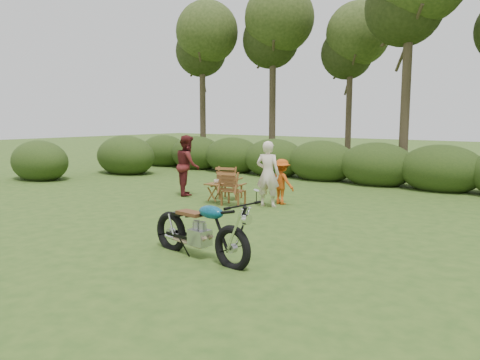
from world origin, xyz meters
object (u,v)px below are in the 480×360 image
Objects in this scene: motorcycle at (200,257)px; lawn_chair_left at (231,199)px; adult_b at (188,195)px; lawn_chair_right at (233,205)px; child at (281,204)px; cup at (216,181)px; adult_a at (268,206)px; side_table at (215,193)px.

motorcycle is 2.27× the size of lawn_chair_left.
adult_b is at bearing 141.43° from motorcycle.
lawn_chair_right is at bearing 116.34° from lawn_chair_left.
lawn_chair_right is at bearing 53.63° from child.
cup reaches higher than motorcycle.
adult_a is at bearing -166.71° from lawn_chair_right.
lawn_chair_right is 6.41× the size of cup.
lawn_chair_right is 0.52× the size of adult_a.
cup is (-2.86, 3.78, 0.56)m from motorcycle.
cup reaches higher than side_table.
lawn_chair_right is 0.91m from lawn_chair_left.
adult_a is at bearing 15.97° from cup.
child is (1.44, 0.91, -0.25)m from side_table.
adult_b reaches higher than cup.
child is (1.44, 0.86, -0.56)m from cup.
side_table is at bearing 79.02° from lawn_chair_left.
child reaches higher than lawn_chair_left.
adult_a is 0.49m from child.
child is at bearing -116.63° from adult_a.
motorcycle is at bearing 109.64° from lawn_chair_right.
adult_a is at bearing -137.78° from adult_b.
motorcycle is 15.14× the size of cup.
lawn_chair_right is 0.96× the size of lawn_chair_left.
side_table is 0.30× the size of adult_b.
lawn_chair_left is 6.66× the size of cup.
lawn_chair_right is 0.61m from side_table.
adult_a is (0.79, 0.37, 0.00)m from lawn_chair_right.
cup is 1.77m from child.
adult_b is (-2.77, 0.05, 0.00)m from adult_a.
motorcycle reaches higher than lawn_chair_left.
cup is at bearing 133.04° from motorcycle.
child is (-1.42, 4.64, 0.00)m from motorcycle.
lawn_chair_left is 1.76× the size of side_table.
adult_a reaches higher than child.
lawn_chair_right is (-2.32, 3.79, 0.00)m from motorcycle.
motorcycle reaches higher than lawn_chair_right.
cup is 0.08× the size of adult_a.
motorcycle is at bearing 178.90° from adult_b.
adult_b is (-4.30, 4.22, 0.00)m from motorcycle.
adult_a is 1.41× the size of child.
adult_a is (1.34, 0.43, -0.25)m from side_table.
child is at bearing 112.94° from motorcycle.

